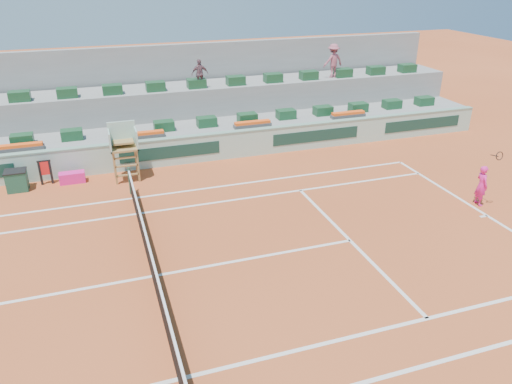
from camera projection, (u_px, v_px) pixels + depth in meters
ground at (152, 276)px, 14.40m from camera, size 90.00×90.00×0.00m
seating_tier_lower at (120, 141)px, 23.35m from camera, size 36.00×4.00×1.20m
seating_tier_upper at (115, 117)px, 24.43m from camera, size 36.00×2.40×2.60m
stadium_back_wall at (111, 92)px, 25.42m from camera, size 36.00×0.40×4.40m
player_bag at (72, 178)px, 20.40m from camera, size 1.00×0.45×0.45m
spectator_mid at (200, 74)px, 24.13m from camera, size 0.82×0.34×1.40m
spectator_right at (333, 61)px, 26.35m from camera, size 1.21×0.82×1.74m
court_lines at (152, 276)px, 14.40m from camera, size 23.89×11.09×0.01m
tennis_net at (151, 261)px, 14.18m from camera, size 0.10×11.97×1.10m
advertising_hoarding at (124, 156)px, 21.45m from camera, size 36.00×0.34×1.26m
umpire_chair at (123, 144)px, 20.20m from camera, size 1.10×0.90×2.40m
seat_row_lower at (119, 130)px, 22.23m from camera, size 32.90×0.60×0.44m
seat_row_upper at (112, 89)px, 23.27m from camera, size 32.90×0.60×0.44m
flower_planters at (85, 141)px, 21.14m from camera, size 26.80×0.36×0.28m
drink_cooler_a at (17, 180)px, 19.63m from camera, size 0.81×0.70×0.84m
towel_rack at (45, 170)px, 20.10m from camera, size 0.52×0.09×1.03m
tennis_player at (482, 185)px, 18.33m from camera, size 0.43×0.86×2.28m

